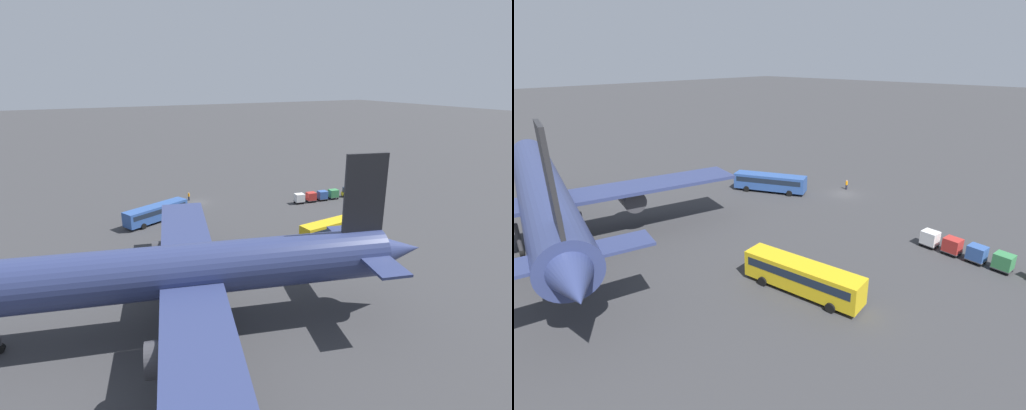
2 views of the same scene
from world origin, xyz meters
The scene contains 10 objects.
ground_plane centered at (0.00, 0.00, 0.00)m, with size 600.00×600.00×0.00m, color #38383A.
airplane centered at (16.23, 41.60, 6.71)m, with size 54.52×47.43×17.85m.
shuttle_bus_near centered at (10.31, 7.62, 1.83)m, with size 12.56×7.65×3.04m.
shuttle_bus_far centered at (-13.60, 28.82, 1.92)m, with size 12.87×4.06×3.19m.
baggage_tug centered at (-30.88, 10.52, 0.94)m, with size 2.70×2.31×2.10m.
worker_person centered at (1.10, -2.38, 0.87)m, with size 0.38×0.38×1.74m.
cargo_cart_green centered at (-27.22, 10.58, 1.19)m, with size 2.18×1.91×2.06m.
cargo_cart_blue centered at (-24.44, 10.46, 1.19)m, with size 2.18×1.91×2.06m.
cargo_cart_red centered at (-21.65, 10.29, 1.19)m, with size 2.18×1.91×2.06m.
cargo_cart_white centered at (-18.87, 10.06, 1.19)m, with size 2.18×1.91×2.06m.
Camera 1 is at (24.86, 77.12, 25.16)m, focal length 28.00 mm.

